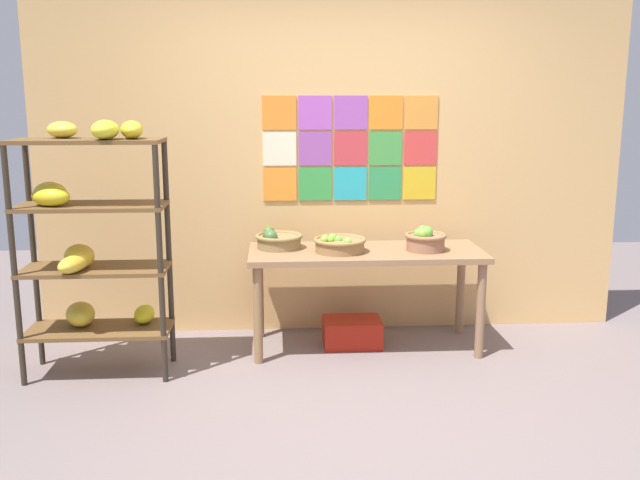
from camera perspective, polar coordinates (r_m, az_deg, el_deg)
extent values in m
plane|color=slate|center=(3.86, 3.12, -15.12)|extent=(9.34, 9.34, 0.00)
cube|color=#E0AE6A|center=(5.15, 1.03, 8.11)|extent=(4.31, 0.06, 2.84)
cube|color=orange|center=(5.09, -3.35, 10.33)|extent=(0.24, 0.01, 0.24)
cube|color=#AC51BB|center=(5.10, -0.41, 10.35)|extent=(0.24, 0.01, 0.24)
cube|color=#9E4EAE|center=(5.12, 2.52, 10.34)|extent=(0.24, 0.01, 0.24)
cube|color=orange|center=(5.15, 5.41, 10.31)|extent=(0.24, 0.01, 0.24)
cube|color=orange|center=(5.20, 8.26, 10.26)|extent=(0.24, 0.01, 0.24)
cube|color=#F0ECC6|center=(5.10, -3.32, 7.43)|extent=(0.24, 0.01, 0.24)
cube|color=#984EA6|center=(5.11, -0.40, 7.46)|extent=(0.24, 0.01, 0.24)
cube|color=#CB3A43|center=(5.13, 2.49, 7.47)|extent=(0.24, 0.01, 0.24)
cube|color=green|center=(5.16, 5.36, 7.45)|extent=(0.24, 0.01, 0.24)
cube|color=#DA3F3B|center=(5.21, 8.18, 7.42)|extent=(0.24, 0.01, 0.24)
cube|color=orange|center=(5.12, -3.29, 4.56)|extent=(0.24, 0.01, 0.24)
cube|color=green|center=(5.13, -0.40, 4.59)|extent=(0.24, 0.01, 0.24)
cube|color=#28AFBD|center=(5.15, 2.47, 4.61)|extent=(0.24, 0.01, 0.24)
cube|color=#319752|center=(5.19, 5.31, 4.62)|extent=(0.24, 0.01, 0.24)
cube|color=gold|center=(5.23, 8.10, 4.61)|extent=(0.24, 0.01, 0.24)
cylinder|color=#32291D|center=(4.52, -23.68, -2.05)|extent=(0.04, 0.04, 1.49)
cylinder|color=#32291D|center=(4.30, -12.88, -2.00)|extent=(0.04, 0.04, 1.49)
cylinder|color=#32291D|center=(4.84, -22.30, -1.09)|extent=(0.04, 0.04, 1.49)
cylinder|color=#32291D|center=(4.64, -12.22, -1.00)|extent=(0.04, 0.04, 1.49)
cube|color=brown|center=(4.68, -17.53, -6.99)|extent=(0.89, 0.38, 0.03)
ellipsoid|color=gold|center=(4.74, -18.94, -5.73)|extent=(0.25, 0.31, 0.15)
ellipsoid|color=yellow|center=(4.69, -14.13, -5.88)|extent=(0.13, 0.23, 0.11)
cube|color=brown|center=(4.57, -17.83, -2.27)|extent=(0.89, 0.38, 0.02)
ellipsoid|color=gold|center=(4.47, -19.43, -1.84)|extent=(0.20, 0.31, 0.10)
ellipsoid|color=yellow|center=(4.58, -19.02, -1.24)|extent=(0.26, 0.29, 0.14)
cube|color=brown|center=(4.50, -18.13, 2.64)|extent=(0.89, 0.38, 0.02)
ellipsoid|color=yellow|center=(4.56, -20.90, 3.54)|extent=(0.16, 0.21, 0.13)
ellipsoid|color=yellow|center=(4.48, -21.11, 3.33)|extent=(0.28, 0.21, 0.12)
ellipsoid|color=yellow|center=(4.60, -21.25, 3.61)|extent=(0.17, 0.28, 0.13)
cube|color=brown|center=(4.46, -18.45, 7.67)|extent=(0.89, 0.38, 0.02)
ellipsoid|color=yellow|center=(4.38, -15.09, 8.68)|extent=(0.18, 0.30, 0.11)
ellipsoid|color=yellow|center=(4.58, -20.27, 8.43)|extent=(0.28, 0.28, 0.10)
ellipsoid|color=yellow|center=(4.33, -17.11, 8.59)|extent=(0.16, 0.28, 0.12)
cube|color=#946C49|center=(4.82, 3.77, -1.06)|extent=(1.61, 0.64, 0.04)
cylinder|color=#977047|center=(4.62, -5.09, -6.12)|extent=(0.06, 0.06, 0.66)
cylinder|color=#936B4C|center=(4.82, 12.96, -5.64)|extent=(0.06, 0.06, 0.66)
cylinder|color=#98714C|center=(5.12, -4.96, -4.37)|extent=(0.06, 0.06, 0.66)
cylinder|color=#976F4A|center=(5.30, 11.38, -4.02)|extent=(0.06, 0.06, 0.66)
cylinder|color=olive|center=(4.75, 1.63, -0.48)|extent=(0.33, 0.33, 0.08)
torus|color=olive|center=(4.74, 1.63, 0.01)|extent=(0.36, 0.36, 0.03)
sphere|color=#7EBA33|center=(4.67, 0.34, 0.00)|extent=(0.05, 0.05, 0.05)
sphere|color=#71CD43|center=(4.72, 1.48, 0.04)|extent=(0.05, 0.05, 0.05)
sphere|color=#7AC33E|center=(4.63, 2.27, -0.18)|extent=(0.06, 0.06, 0.06)
sphere|color=#80D231|center=(4.69, 0.86, 0.04)|extent=(0.05, 0.05, 0.05)
sphere|color=#79CD40|center=(4.79, 1.01, 0.21)|extent=(0.06, 0.06, 0.06)
sphere|color=#81C442|center=(4.71, 0.41, 0.11)|extent=(0.05, 0.05, 0.05)
cylinder|color=#97684C|center=(4.84, 8.59, -0.24)|extent=(0.26, 0.26, 0.10)
torus|color=#966C45|center=(4.83, 8.61, 0.36)|extent=(0.29, 0.29, 0.03)
sphere|color=#67BB3C|center=(4.82, 8.68, 0.61)|extent=(0.09, 0.09, 0.09)
sphere|color=#68BF3A|center=(4.83, 8.03, 0.52)|extent=(0.07, 0.07, 0.07)
sphere|color=#7ABB3C|center=(4.86, 8.67, 0.56)|extent=(0.09, 0.09, 0.09)
sphere|color=#6FB73B|center=(4.88, 8.37, 0.69)|extent=(0.08, 0.08, 0.08)
sphere|color=#7BC03C|center=(4.80, 8.38, 0.52)|extent=(0.07, 0.07, 0.07)
cylinder|color=olive|center=(4.87, -3.36, -0.18)|extent=(0.30, 0.30, 0.08)
torus|color=olive|center=(4.86, -3.37, 0.30)|extent=(0.33, 0.33, 0.03)
sphere|color=#456A38|center=(4.79, -4.02, 0.28)|extent=(0.09, 0.09, 0.09)
sphere|color=#456626|center=(4.84, -4.30, 0.35)|extent=(0.07, 0.07, 0.07)
sphere|color=#495E38|center=(4.80, -4.18, 0.39)|extent=(0.08, 0.08, 0.08)
sphere|color=#437129|center=(4.92, -4.18, 0.66)|extent=(0.08, 0.08, 0.08)
cube|color=#AA1E10|center=(5.01, 2.64, -7.52)|extent=(0.41, 0.29, 0.19)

